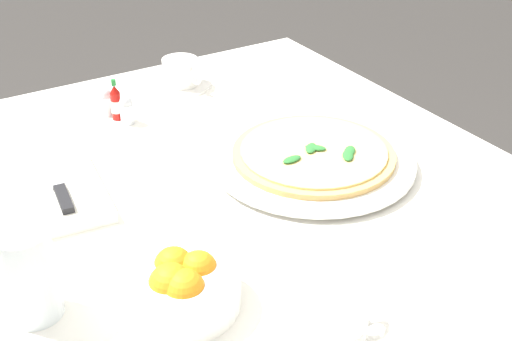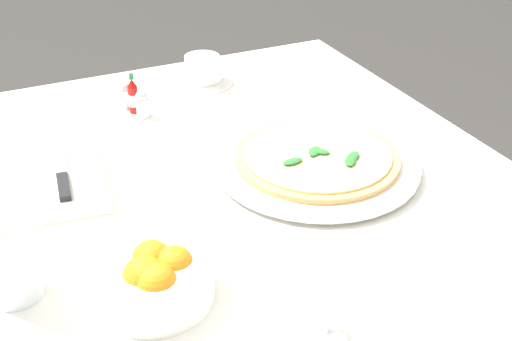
{
  "view_description": "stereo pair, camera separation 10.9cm",
  "coord_description": "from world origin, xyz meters",
  "px_view_note": "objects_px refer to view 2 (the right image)",
  "views": [
    {
      "loc": [
        -0.8,
        0.38,
        1.31
      ],
      "look_at": [
        -0.01,
        -0.11,
        0.75
      ],
      "focal_mm": 46.36,
      "sensor_mm": 36.0,
      "label": 1
    },
    {
      "loc": [
        -0.85,
        0.28,
        1.31
      ],
      "look_at": [
        -0.01,
        -0.11,
        0.75
      ],
      "focal_mm": 46.36,
      "sensor_mm": 36.0,
      "label": 2
    }
  ],
  "objects_px": {
    "coffee_cup_right_edge": "(203,71)",
    "water_glass_left_edge": "(11,262)",
    "dinner_knife": "(61,171)",
    "pizza_plate": "(317,163)",
    "napkin_folded": "(63,180)",
    "pepper_shaker": "(143,105)",
    "pizza": "(317,156)",
    "hot_sauce_bottle": "(133,96)",
    "salt_shaker": "(125,96)",
    "citrus_bowl": "(155,280)"
  },
  "relations": [
    {
      "from": "pepper_shaker",
      "to": "pizza_plate",
      "type": "bearing_deg",
      "value": -146.48
    },
    {
      "from": "hot_sauce_bottle",
      "to": "napkin_folded",
      "type": "bearing_deg",
      "value": 139.86
    },
    {
      "from": "hot_sauce_bottle",
      "to": "salt_shaker",
      "type": "distance_m",
      "value": 0.03
    },
    {
      "from": "pizza_plate",
      "to": "napkin_folded",
      "type": "relative_size",
      "value": 1.5
    },
    {
      "from": "citrus_bowl",
      "to": "salt_shaker",
      "type": "xyz_separation_m",
      "value": [
        0.57,
        -0.12,
        -0.0
      ]
    },
    {
      "from": "coffee_cup_right_edge",
      "to": "dinner_knife",
      "type": "distance_m",
      "value": 0.46
    },
    {
      "from": "pizza",
      "to": "citrus_bowl",
      "type": "height_order",
      "value": "citrus_bowl"
    },
    {
      "from": "dinner_knife",
      "to": "pizza_plate",
      "type": "bearing_deg",
      "value": -101.76
    },
    {
      "from": "coffee_cup_right_edge",
      "to": "water_glass_left_edge",
      "type": "relative_size",
      "value": 1.06
    },
    {
      "from": "pizza_plate",
      "to": "hot_sauce_bottle",
      "type": "distance_m",
      "value": 0.41
    },
    {
      "from": "pizza",
      "to": "napkin_folded",
      "type": "distance_m",
      "value": 0.42
    },
    {
      "from": "dinner_knife",
      "to": "hot_sauce_bottle",
      "type": "relative_size",
      "value": 2.36
    },
    {
      "from": "coffee_cup_right_edge",
      "to": "napkin_folded",
      "type": "height_order",
      "value": "coffee_cup_right_edge"
    },
    {
      "from": "salt_shaker",
      "to": "napkin_folded",
      "type": "bearing_deg",
      "value": 144.8
    },
    {
      "from": "water_glass_left_edge",
      "to": "pizza_plate",
      "type": "bearing_deg",
      "value": -77.18
    },
    {
      "from": "napkin_folded",
      "to": "pizza_plate",
      "type": "bearing_deg",
      "value": -101.85
    },
    {
      "from": "coffee_cup_right_edge",
      "to": "dinner_knife",
      "type": "height_order",
      "value": "coffee_cup_right_edge"
    },
    {
      "from": "pizza",
      "to": "dinner_knife",
      "type": "relative_size",
      "value": 1.43
    },
    {
      "from": "napkin_folded",
      "to": "coffee_cup_right_edge",
      "type": "bearing_deg",
      "value": -44.7
    },
    {
      "from": "pizza_plate",
      "to": "salt_shaker",
      "type": "distance_m",
      "value": 0.44
    },
    {
      "from": "coffee_cup_right_edge",
      "to": "hot_sauce_bottle",
      "type": "xyz_separation_m",
      "value": [
        -0.08,
        0.18,
        0.01
      ]
    },
    {
      "from": "dinner_knife",
      "to": "hot_sauce_bottle",
      "type": "height_order",
      "value": "hot_sauce_bottle"
    },
    {
      "from": "pizza_plate",
      "to": "pepper_shaker",
      "type": "bearing_deg",
      "value": 33.52
    },
    {
      "from": "pizza_plate",
      "to": "citrus_bowl",
      "type": "height_order",
      "value": "citrus_bowl"
    },
    {
      "from": "coffee_cup_right_edge",
      "to": "citrus_bowl",
      "type": "bearing_deg",
      "value": 154.03
    },
    {
      "from": "hot_sauce_bottle",
      "to": "citrus_bowl",
      "type": "bearing_deg",
      "value": 166.99
    },
    {
      "from": "hot_sauce_bottle",
      "to": "coffee_cup_right_edge",
      "type": "bearing_deg",
      "value": -66.65
    },
    {
      "from": "pizza_plate",
      "to": "pizza",
      "type": "bearing_deg",
      "value": -168.73
    },
    {
      "from": "pizza",
      "to": "napkin_folded",
      "type": "xyz_separation_m",
      "value": [
        0.13,
        0.4,
        -0.01
      ]
    },
    {
      "from": "salt_shaker",
      "to": "citrus_bowl",
      "type": "bearing_deg",
      "value": 168.58
    },
    {
      "from": "pepper_shaker",
      "to": "napkin_folded",
      "type": "bearing_deg",
      "value": 134.37
    },
    {
      "from": "coffee_cup_right_edge",
      "to": "salt_shaker",
      "type": "distance_m",
      "value": 0.19
    },
    {
      "from": "dinner_knife",
      "to": "citrus_bowl",
      "type": "height_order",
      "value": "citrus_bowl"
    },
    {
      "from": "pizza",
      "to": "salt_shaker",
      "type": "xyz_separation_m",
      "value": [
        0.37,
        0.23,
        0.0
      ]
    },
    {
      "from": "water_glass_left_edge",
      "to": "pepper_shaker",
      "type": "relative_size",
      "value": 2.21
    },
    {
      "from": "pizza_plate",
      "to": "coffee_cup_right_edge",
      "type": "height_order",
      "value": "coffee_cup_right_edge"
    },
    {
      "from": "coffee_cup_right_edge",
      "to": "pepper_shaker",
      "type": "distance_m",
      "value": 0.2
    },
    {
      "from": "pizza_plate",
      "to": "water_glass_left_edge",
      "type": "relative_size",
      "value": 2.81
    },
    {
      "from": "pizza_plate",
      "to": "salt_shaker",
      "type": "bearing_deg",
      "value": 31.66
    },
    {
      "from": "pepper_shaker",
      "to": "dinner_knife",
      "type": "bearing_deg",
      "value": 133.99
    },
    {
      "from": "pizza_plate",
      "to": "salt_shaker",
      "type": "height_order",
      "value": "salt_shaker"
    },
    {
      "from": "water_glass_left_edge",
      "to": "pepper_shaker",
      "type": "height_order",
      "value": "water_glass_left_edge"
    },
    {
      "from": "napkin_folded",
      "to": "pepper_shaker",
      "type": "bearing_deg",
      "value": -39.53
    },
    {
      "from": "salt_shaker",
      "to": "water_glass_left_edge",
      "type": "bearing_deg",
      "value": 150.47
    },
    {
      "from": "coffee_cup_right_edge",
      "to": "napkin_folded",
      "type": "relative_size",
      "value": 0.57
    },
    {
      "from": "pepper_shaker",
      "to": "pizza",
      "type": "bearing_deg",
      "value": -146.51
    },
    {
      "from": "pizza",
      "to": "water_glass_left_edge",
      "type": "xyz_separation_m",
      "value": [
        -0.12,
        0.51,
        0.03
      ]
    },
    {
      "from": "coffee_cup_right_edge",
      "to": "pizza_plate",
      "type": "bearing_deg",
      "value": -173.88
    },
    {
      "from": "pizza_plate",
      "to": "dinner_knife",
      "type": "height_order",
      "value": "dinner_knife"
    },
    {
      "from": "coffee_cup_right_edge",
      "to": "dinner_knife",
      "type": "bearing_deg",
      "value": 128.95
    }
  ]
}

